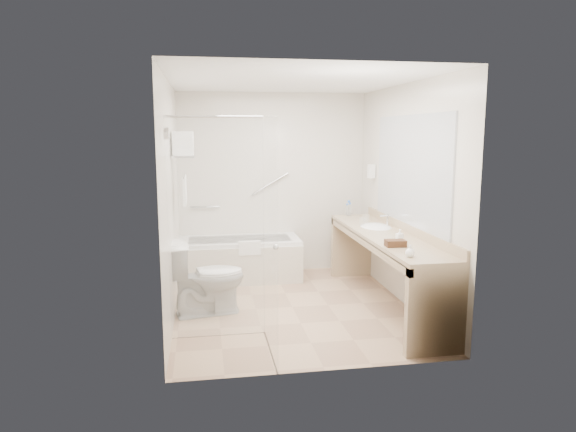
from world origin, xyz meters
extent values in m
plane|color=tan|center=(0.00, 0.00, 0.00)|extent=(3.20, 3.20, 0.00)
cube|color=white|center=(0.00, 0.00, 2.50)|extent=(2.60, 3.20, 0.10)
cube|color=beige|center=(0.00, 1.60, 1.25)|extent=(2.60, 0.10, 2.50)
cube|color=beige|center=(0.00, -1.60, 1.25)|extent=(2.60, 0.10, 2.50)
cube|color=beige|center=(-1.30, 0.00, 1.25)|extent=(0.10, 3.20, 2.50)
cube|color=beige|center=(1.30, 0.00, 1.25)|extent=(0.10, 3.20, 2.50)
cube|color=white|center=(-0.50, 1.25, 0.28)|extent=(1.60, 0.70, 0.55)
cube|color=beige|center=(-0.50, 0.89, 0.25)|extent=(1.60, 0.02, 0.50)
cube|color=white|center=(-0.40, 0.90, 0.50)|extent=(0.28, 0.06, 0.18)
cylinder|color=silver|center=(-0.95, 1.56, 0.95)|extent=(0.40, 0.03, 0.03)
cylinder|color=silver|center=(-0.05, 1.56, 1.25)|extent=(0.53, 0.03, 0.33)
cube|color=silver|center=(-0.85, -0.70, 1.05)|extent=(0.90, 0.01, 2.10)
cube|color=silver|center=(-0.40, -1.15, 1.05)|extent=(0.02, 0.90, 2.10)
cylinder|color=silver|center=(-0.85, -0.70, 2.10)|extent=(0.90, 0.02, 0.02)
sphere|color=silver|center=(-0.37, -1.30, 1.00)|extent=(0.05, 0.05, 0.05)
cylinder|color=silver|center=(-1.25, -1.15, 1.95)|extent=(0.04, 0.10, 0.10)
cube|color=silver|center=(-1.17, 0.35, 1.70)|extent=(0.24, 0.55, 0.02)
cylinder|color=silver|center=(-1.17, 0.35, 1.48)|extent=(0.02, 0.55, 0.02)
cube|color=white|center=(-1.17, 0.35, 1.32)|extent=(0.03, 0.42, 0.32)
cube|color=white|center=(-1.17, 0.35, 1.76)|extent=(0.22, 0.40, 0.08)
cube|color=white|center=(-1.17, 0.35, 1.84)|extent=(0.22, 0.40, 0.08)
cube|color=white|center=(-1.17, 0.35, 1.93)|extent=(0.22, 0.40, 0.08)
cube|color=tan|center=(1.02, -0.15, 0.82)|extent=(0.55, 2.70, 0.05)
cube|color=tan|center=(1.29, -0.15, 0.90)|extent=(0.03, 2.70, 0.10)
cube|color=tan|center=(0.77, -0.15, 0.77)|extent=(0.04, 2.70, 0.08)
cube|color=tan|center=(1.02, -1.46, 0.40)|extent=(0.55, 0.08, 0.80)
cube|color=tan|center=(1.02, 1.16, 0.40)|extent=(0.55, 0.08, 0.80)
ellipsoid|color=white|center=(1.05, 0.25, 0.82)|extent=(0.40, 0.52, 0.14)
cylinder|color=silver|center=(1.20, 0.25, 0.93)|extent=(0.03, 0.03, 0.14)
cube|color=#B4B9C1|center=(1.29, -0.15, 1.55)|extent=(0.02, 2.00, 1.20)
cube|color=white|center=(1.25, 1.05, 1.45)|extent=(0.08, 0.10, 0.18)
imported|color=white|center=(-0.95, -0.04, 0.40)|extent=(0.89, 0.60, 0.80)
cube|color=#472719|center=(0.89, -0.81, 0.88)|extent=(0.20, 0.14, 0.07)
imported|color=white|center=(1.00, -0.64, 0.88)|extent=(0.08, 0.14, 0.06)
imported|color=white|center=(0.86, -1.24, 0.89)|extent=(0.11, 0.13, 0.09)
cylinder|color=silver|center=(0.96, 1.10, 0.94)|extent=(0.06, 0.06, 0.18)
cylinder|color=blue|center=(0.96, 1.10, 1.05)|extent=(0.03, 0.03, 0.03)
cylinder|color=silver|center=(0.94, 1.10, 0.92)|extent=(0.05, 0.05, 0.15)
cylinder|color=blue|center=(0.94, 1.10, 1.01)|extent=(0.03, 0.03, 0.02)
cylinder|color=silver|center=(0.98, 1.10, 0.93)|extent=(0.05, 0.05, 0.16)
cylinder|color=blue|center=(0.98, 1.10, 1.02)|extent=(0.03, 0.03, 0.02)
cylinder|color=silver|center=(0.91, 0.33, 0.90)|extent=(0.10, 0.10, 0.10)
cylinder|color=silver|center=(1.03, 0.55, 0.90)|extent=(0.09, 0.09, 0.10)
camera|label=1|loc=(-0.96, -5.50, 1.96)|focal=32.00mm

